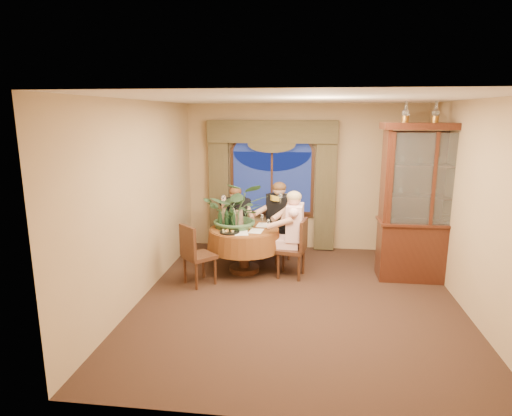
# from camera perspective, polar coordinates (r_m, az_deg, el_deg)

# --- Properties ---
(floor) EXTENTS (5.00, 5.00, 0.00)m
(floor) POSITION_cam_1_polar(r_m,az_deg,el_deg) (6.31, 5.63, -12.08)
(floor) COLOR black
(floor) RESTS_ON ground
(wall_back) EXTENTS (4.50, 0.00, 4.50)m
(wall_back) POSITION_cam_1_polar(r_m,az_deg,el_deg) (8.33, 6.30, 4.03)
(wall_back) COLOR #A2845C
(wall_back) RESTS_ON ground
(wall_right) EXTENTS (0.00, 5.00, 5.00)m
(wall_right) POSITION_cam_1_polar(r_m,az_deg,el_deg) (6.25, 27.02, -0.12)
(wall_right) COLOR #A2845C
(wall_right) RESTS_ON ground
(ceiling) EXTENTS (5.00, 5.00, 0.00)m
(ceiling) POSITION_cam_1_polar(r_m,az_deg,el_deg) (5.74, 6.24, 14.26)
(ceiling) COLOR white
(ceiling) RESTS_ON wall_back
(window) EXTENTS (1.62, 0.10, 1.32)m
(window) POSITION_cam_1_polar(r_m,az_deg,el_deg) (8.30, 2.13, 3.37)
(window) COLOR navy
(window) RESTS_ON wall_back
(arched_transom) EXTENTS (1.60, 0.06, 0.44)m
(arched_transom) POSITION_cam_1_polar(r_m,az_deg,el_deg) (8.21, 2.17, 8.75)
(arched_transom) COLOR navy
(arched_transom) RESTS_ON wall_back
(drapery_left) EXTENTS (0.38, 0.14, 2.32)m
(drapery_left) POSITION_cam_1_polar(r_m,az_deg,el_deg) (8.42, -4.92, 2.64)
(drapery_left) COLOR #3F3822
(drapery_left) RESTS_ON floor
(drapery_right) EXTENTS (0.38, 0.14, 2.32)m
(drapery_right) POSITION_cam_1_polar(r_m,az_deg,el_deg) (8.25, 9.24, 2.31)
(drapery_right) COLOR #3F3822
(drapery_right) RESTS_ON floor
(swag_valance) EXTENTS (2.45, 0.16, 0.42)m
(swag_valance) POSITION_cam_1_polar(r_m,az_deg,el_deg) (8.12, 2.13, 10.12)
(swag_valance) COLOR #3F3822
(swag_valance) RESTS_ON wall_back
(dining_table) EXTENTS (1.33, 1.33, 0.75)m
(dining_table) POSITION_cam_1_polar(r_m,az_deg,el_deg) (7.22, -1.58, -5.58)
(dining_table) COLOR maroon
(dining_table) RESTS_ON floor
(china_cabinet) EXTENTS (1.53, 0.60, 2.48)m
(china_cabinet) POSITION_cam_1_polar(r_m,az_deg,el_deg) (7.18, 21.91, 0.55)
(china_cabinet) COLOR black
(china_cabinet) RESTS_ON floor
(oil_lamp_left) EXTENTS (0.11, 0.11, 0.34)m
(oil_lamp_left) POSITION_cam_1_polar(r_m,az_deg,el_deg) (6.95, 19.35, 12.11)
(oil_lamp_left) COLOR #A5722D
(oil_lamp_left) RESTS_ON china_cabinet
(oil_lamp_center) EXTENTS (0.11, 0.11, 0.34)m
(oil_lamp_center) POSITION_cam_1_polar(r_m,az_deg,el_deg) (7.05, 22.86, 11.83)
(oil_lamp_center) COLOR #A5722D
(oil_lamp_center) RESTS_ON china_cabinet
(oil_lamp_right) EXTENTS (0.11, 0.11, 0.34)m
(oil_lamp_right) POSITION_cam_1_polar(r_m,az_deg,el_deg) (7.18, 26.25, 11.53)
(oil_lamp_right) COLOR #A5722D
(oil_lamp_right) RESTS_ON china_cabinet
(chair_right) EXTENTS (0.49, 0.49, 0.96)m
(chair_right) POSITION_cam_1_polar(r_m,az_deg,el_deg) (6.98, 4.71, -5.37)
(chair_right) COLOR black
(chair_right) RESTS_ON floor
(chair_back_right) EXTENTS (0.59, 0.59, 0.96)m
(chair_back_right) POSITION_cam_1_polar(r_m,az_deg,el_deg) (7.73, 2.65, -3.56)
(chair_back_right) COLOR black
(chair_back_right) RESTS_ON floor
(chair_back) EXTENTS (0.53, 0.53, 0.96)m
(chair_back) POSITION_cam_1_polar(r_m,az_deg,el_deg) (7.94, -2.59, -3.13)
(chair_back) COLOR black
(chair_back) RESTS_ON floor
(chair_front_left) EXTENTS (0.59, 0.59, 0.96)m
(chair_front_left) POSITION_cam_1_polar(r_m,az_deg,el_deg) (6.72, -7.54, -6.16)
(chair_front_left) COLOR black
(chair_front_left) RESTS_ON floor
(person_pink) EXTENTS (0.49, 0.53, 1.41)m
(person_pink) POSITION_cam_1_polar(r_m,az_deg,el_deg) (7.00, 5.17, -3.39)
(person_pink) COLOR #F6C6CB
(person_pink) RESTS_ON floor
(person_back) EXTENTS (0.60, 0.57, 1.33)m
(person_back) POSITION_cam_1_polar(r_m,az_deg,el_deg) (7.87, -2.76, -1.89)
(person_back) COLOR black
(person_back) RESTS_ON floor
(person_scarf) EXTENTS (0.70, 0.70, 1.44)m
(person_scarf) POSITION_cam_1_polar(r_m,az_deg,el_deg) (7.67, 3.18, -1.81)
(person_scarf) COLOR black
(person_scarf) RESTS_ON floor
(stoneware_vase) EXTENTS (0.15, 0.15, 0.29)m
(stoneware_vase) POSITION_cam_1_polar(r_m,az_deg,el_deg) (7.17, -2.25, -1.41)
(stoneware_vase) COLOR #8D6C56
(stoneware_vase) RESTS_ON dining_table
(centerpiece_plant) EXTENTS (1.06, 1.18, 0.92)m
(centerpiece_plant) POSITION_cam_1_polar(r_m,az_deg,el_deg) (7.08, -2.51, 2.68)
(centerpiece_plant) COLOR #395E3A
(centerpiece_plant) RESTS_ON dining_table
(olive_bowl) EXTENTS (0.16, 0.16, 0.05)m
(olive_bowl) POSITION_cam_1_polar(r_m,az_deg,el_deg) (7.05, -1.08, -2.63)
(olive_bowl) COLOR #4B512A
(olive_bowl) RESTS_ON dining_table
(cheese_platter) EXTENTS (0.32, 0.32, 0.02)m
(cheese_platter) POSITION_cam_1_polar(r_m,az_deg,el_deg) (6.85, -3.54, -3.23)
(cheese_platter) COLOR black
(cheese_platter) RESTS_ON dining_table
(wine_bottle_0) EXTENTS (0.07, 0.07, 0.33)m
(wine_bottle_0) POSITION_cam_1_polar(r_m,az_deg,el_deg) (7.11, -3.95, -1.37)
(wine_bottle_0) COLOR black
(wine_bottle_0) RESTS_ON dining_table
(wine_bottle_1) EXTENTS (0.07, 0.07, 0.33)m
(wine_bottle_1) POSITION_cam_1_polar(r_m,az_deg,el_deg) (7.27, -3.43, -1.06)
(wine_bottle_1) COLOR black
(wine_bottle_1) RESTS_ON dining_table
(wine_bottle_2) EXTENTS (0.07, 0.07, 0.33)m
(wine_bottle_2) POSITION_cam_1_polar(r_m,az_deg,el_deg) (7.12, -2.97, -1.35)
(wine_bottle_2) COLOR tan
(wine_bottle_2) RESTS_ON dining_table
(wine_bottle_3) EXTENTS (0.07, 0.07, 0.33)m
(wine_bottle_3) POSITION_cam_1_polar(r_m,az_deg,el_deg) (7.22, -4.36, -1.18)
(wine_bottle_3) COLOR tan
(wine_bottle_3) RESTS_ON dining_table
(wine_bottle_4) EXTENTS (0.07, 0.07, 0.33)m
(wine_bottle_4) POSITION_cam_1_polar(r_m,az_deg,el_deg) (7.06, -4.84, -1.48)
(wine_bottle_4) COLOR black
(wine_bottle_4) RESTS_ON dining_table
(wine_bottle_5) EXTENTS (0.07, 0.07, 0.33)m
(wine_bottle_5) POSITION_cam_1_polar(r_m,az_deg,el_deg) (7.05, -3.04, -1.47)
(wine_bottle_5) COLOR black
(wine_bottle_5) RESTS_ON dining_table
(tasting_paper_0) EXTENTS (0.23, 0.32, 0.00)m
(tasting_paper_0) POSITION_cam_1_polar(r_m,az_deg,el_deg) (6.93, 0.00, -3.08)
(tasting_paper_0) COLOR white
(tasting_paper_0) RESTS_ON dining_table
(tasting_paper_1) EXTENTS (0.23, 0.31, 0.00)m
(tasting_paper_1) POSITION_cam_1_polar(r_m,az_deg,el_deg) (7.30, 0.97, -2.29)
(tasting_paper_1) COLOR white
(tasting_paper_1) RESTS_ON dining_table
(tasting_paper_2) EXTENTS (0.27, 0.34, 0.00)m
(tasting_paper_2) POSITION_cam_1_polar(r_m,az_deg,el_deg) (6.82, -1.99, -3.35)
(tasting_paper_2) COLOR white
(tasting_paper_2) RESTS_ON dining_table
(wine_glass_person_pink) EXTENTS (0.07, 0.07, 0.18)m
(wine_glass_person_pink) POSITION_cam_1_polar(r_m,az_deg,el_deg) (7.02, 1.64, -2.16)
(wine_glass_person_pink) COLOR silver
(wine_glass_person_pink) RESTS_ON dining_table
(wine_glass_person_back) EXTENTS (0.07, 0.07, 0.18)m
(wine_glass_person_back) POSITION_cam_1_polar(r_m,az_deg,el_deg) (7.48, -2.25, -1.25)
(wine_glass_person_back) COLOR silver
(wine_glass_person_back) RESTS_ON dining_table
(wine_glass_person_scarf) EXTENTS (0.07, 0.07, 0.18)m
(wine_glass_person_scarf) POSITION_cam_1_polar(r_m,az_deg,el_deg) (7.35, 0.81, -1.48)
(wine_glass_person_scarf) COLOR silver
(wine_glass_person_scarf) RESTS_ON dining_table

